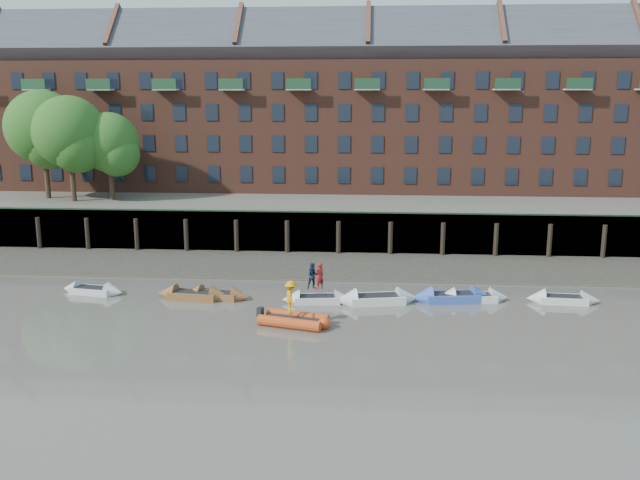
# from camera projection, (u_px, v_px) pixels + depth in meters

# --- Properties ---
(ground) EXTENTS (220.00, 220.00, 0.00)m
(ground) POSITION_uv_depth(u_px,v_px,m) (360.00, 363.00, 31.23)
(ground) COLOR #615C54
(ground) RESTS_ON ground
(foreshore) EXTENTS (110.00, 8.00, 0.50)m
(foreshore) POSITION_uv_depth(u_px,v_px,m) (364.00, 267.00, 48.79)
(foreshore) COLOR #3D382F
(foreshore) RESTS_ON ground
(mud_band) EXTENTS (110.00, 1.60, 0.10)m
(mud_band) POSITION_uv_depth(u_px,v_px,m) (363.00, 279.00, 45.47)
(mud_band) COLOR #4C4336
(mud_band) RESTS_ON ground
(river_wall) EXTENTS (110.00, 1.23, 3.30)m
(river_wall) POSITION_uv_depth(u_px,v_px,m) (364.00, 233.00, 52.73)
(river_wall) COLOR #2D2A26
(river_wall) RESTS_ON ground
(bank_terrace) EXTENTS (110.00, 28.00, 3.20)m
(bank_terrace) POSITION_uv_depth(u_px,v_px,m) (366.00, 205.00, 66.01)
(bank_terrace) COLOR #5E594D
(bank_terrace) RESTS_ON ground
(apartment_terrace) EXTENTS (80.60, 15.56, 20.98)m
(apartment_terrace) POSITION_uv_depth(u_px,v_px,m) (367.00, 88.00, 64.64)
(apartment_terrace) COLOR brown
(apartment_terrace) RESTS_ON bank_terrace
(tree_cluster) EXTENTS (11.76, 7.74, 9.40)m
(tree_cluster) POSITION_uv_depth(u_px,v_px,m) (67.00, 132.00, 57.86)
(tree_cluster) COLOR #3A281C
(tree_cluster) RESTS_ON bank_terrace
(rowboat_0) EXTENTS (4.24, 1.86, 1.19)m
(rowboat_0) POSITION_uv_depth(u_px,v_px,m) (92.00, 290.00, 42.09)
(rowboat_0) COLOR silver
(rowboat_0) RESTS_ON ground
(rowboat_1) EXTENTS (4.72, 1.85, 1.34)m
(rowboat_1) POSITION_uv_depth(u_px,v_px,m) (194.00, 295.00, 41.02)
(rowboat_1) COLOR brown
(rowboat_1) RESTS_ON ground
(rowboat_2) EXTENTS (4.33, 1.99, 1.21)m
(rowboat_2) POSITION_uv_depth(u_px,v_px,m) (217.00, 295.00, 41.11)
(rowboat_2) COLOR brown
(rowboat_2) RESTS_ON ground
(rowboat_3) EXTENTS (4.28, 1.68, 1.21)m
(rowboat_3) POSITION_uv_depth(u_px,v_px,m) (317.00, 299.00, 40.26)
(rowboat_3) COLOR silver
(rowboat_3) RESTS_ON ground
(rowboat_4) EXTENTS (5.19, 2.40, 1.45)m
(rowboat_4) POSITION_uv_depth(u_px,v_px,m) (377.00, 299.00, 40.12)
(rowboat_4) COLOR silver
(rowboat_4) RESTS_ON ground
(rowboat_5) EXTENTS (5.09, 2.09, 1.44)m
(rowboat_5) POSITION_uv_depth(u_px,v_px,m) (452.00, 297.00, 40.54)
(rowboat_5) COLOR #3958B5
(rowboat_5) RESTS_ON ground
(rowboat_6) EXTENTS (4.45, 1.67, 1.26)m
(rowboat_6) POSITION_uv_depth(u_px,v_px,m) (472.00, 297.00, 40.56)
(rowboat_6) COLOR silver
(rowboat_6) RESTS_ON ground
(rowboat_7) EXTENTS (4.30, 1.51, 1.23)m
(rowboat_7) POSITION_uv_depth(u_px,v_px,m) (563.00, 299.00, 40.21)
(rowboat_7) COLOR silver
(rowboat_7) RESTS_ON ground
(rib_tender) EXTENTS (3.97, 2.70, 0.67)m
(rib_tender) POSITION_uv_depth(u_px,v_px,m) (296.00, 320.00, 36.29)
(rib_tender) COLOR #C84418
(rib_tender) RESTS_ON ground
(person_rower_a) EXTENTS (0.70, 0.69, 1.62)m
(person_rower_a) POSITION_uv_depth(u_px,v_px,m) (320.00, 276.00, 40.04)
(person_rower_a) COLOR maroon
(person_rower_a) RESTS_ON rowboat_3
(person_rower_b) EXTENTS (0.89, 0.77, 1.57)m
(person_rower_b) POSITION_uv_depth(u_px,v_px,m) (313.00, 276.00, 40.12)
(person_rower_b) COLOR #19233F
(person_rower_b) RESTS_ON rowboat_3
(person_rib_crew) EXTENTS (0.98, 1.32, 1.82)m
(person_rib_crew) POSITION_uv_depth(u_px,v_px,m) (291.00, 297.00, 36.06)
(person_rib_crew) COLOR orange
(person_rib_crew) RESTS_ON rib_tender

